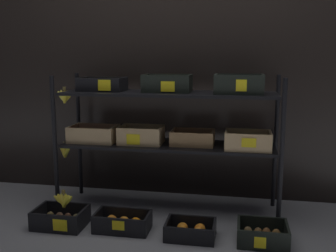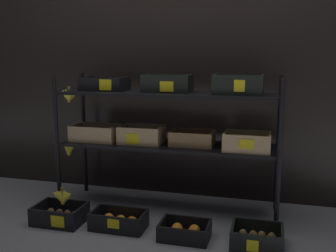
{
  "view_description": "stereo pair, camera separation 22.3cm",
  "coord_description": "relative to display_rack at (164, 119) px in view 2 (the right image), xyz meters",
  "views": [
    {
      "loc": [
        0.51,
        -2.8,
        1.16
      ],
      "look_at": [
        0.0,
        0.0,
        0.65
      ],
      "focal_mm": 41.78,
      "sensor_mm": 36.0,
      "label": 1
    },
    {
      "loc": [
        0.73,
        -2.76,
        1.16
      ],
      "look_at": [
        0.0,
        0.0,
        0.65
      ],
      "focal_mm": 41.78,
      "sensor_mm": 36.0,
      "label": 2
    }
  ],
  "objects": [
    {
      "name": "ground_plane",
      "position": [
        0.03,
        0.0,
        -0.7
      ],
      "size": [
        10.0,
        10.0,
        0.0
      ],
      "primitive_type": "plane",
      "color": "gray"
    },
    {
      "name": "storefront_wall",
      "position": [
        0.03,
        0.42,
        0.42
      ],
      "size": [
        4.0,
        0.12,
        2.24
      ],
      "primitive_type": "cube",
      "color": "black",
      "rests_on": "ground_plane"
    },
    {
      "name": "display_rack",
      "position": [
        0.0,
        0.0,
        0.0
      ],
      "size": [
        1.72,
        0.47,
        1.04
      ],
      "color": "black",
      "rests_on": "ground_plane"
    },
    {
      "name": "crate_ground_kiwi",
      "position": [
        -0.65,
        -0.43,
        -0.65
      ],
      "size": [
        0.35,
        0.26,
        0.13
      ],
      "color": "black",
      "rests_on": "ground_plane"
    },
    {
      "name": "crate_ground_orange",
      "position": [
        -0.21,
        -0.41,
        -0.65
      ],
      "size": [
        0.37,
        0.21,
        0.12
      ],
      "color": "black",
      "rests_on": "ground_plane"
    },
    {
      "name": "crate_ground_center_orange",
      "position": [
        0.26,
        -0.44,
        -0.66
      ],
      "size": [
        0.32,
        0.22,
        0.11
      ],
      "color": "black",
      "rests_on": "ground_plane"
    },
    {
      "name": "crate_ground_right_kiwi",
      "position": [
        0.71,
        -0.43,
        -0.65
      ],
      "size": [
        0.32,
        0.26,
        0.12
      ],
      "color": "black",
      "rests_on": "ground_plane"
    },
    {
      "name": "banana_bunch_loose",
      "position": [
        -0.62,
        -0.43,
        -0.51
      ],
      "size": [
        0.16,
        0.04,
        0.13
      ],
      "color": "brown",
      "rests_on": "crate_ground_kiwi"
    }
  ]
}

